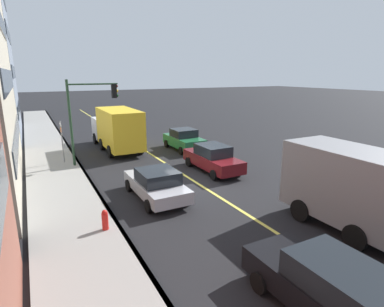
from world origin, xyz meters
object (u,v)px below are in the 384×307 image
object	(u,v)px
car_black	(336,292)
fire_hydrant	(105,222)
car_green	(184,139)
street_sign_post	(62,139)
car_maroon	(213,158)
traffic_light_mast	(89,108)
car_silver	(156,184)
truck_gray	(367,194)
truck_yellow	(117,128)

from	to	relation	value
car_black	fire_hydrant	world-z (taller)	car_black
car_green	fire_hydrant	size ratio (longest dim) A/B	4.37
car_green	street_sign_post	distance (m)	8.91
car_maroon	street_sign_post	world-z (taller)	street_sign_post
car_maroon	fire_hydrant	distance (m)	8.96
car_green	street_sign_post	xyz separation A→B (m)	(0.03, 8.87, 0.89)
traffic_light_mast	street_sign_post	distance (m)	2.86
car_green	car_black	bearing A→B (deg)	164.89
car_silver	street_sign_post	world-z (taller)	street_sign_post
car_silver	traffic_light_mast	xyz separation A→B (m)	(7.18, 1.59, 3.01)
car_green	car_black	size ratio (longest dim) A/B	0.86
truck_gray	fire_hydrant	distance (m)	9.64
car_maroon	truck_gray	bearing A→B (deg)	-175.49
traffic_light_mast	truck_gray	bearing A→B (deg)	-153.69
car_maroon	truck_gray	xyz separation A→B (m)	(-9.35, -0.74, 0.84)
car_maroon	fire_hydrant	world-z (taller)	car_maroon
street_sign_post	traffic_light_mast	bearing A→B (deg)	-122.45
fire_hydrant	street_sign_post	bearing A→B (deg)	1.66
truck_yellow	street_sign_post	bearing A→B (deg)	118.67
truck_gray	traffic_light_mast	xyz separation A→B (m)	(14.12, 6.98, 2.09)
truck_yellow	street_sign_post	xyz separation A→B (m)	(-2.31, 4.22, -0.01)
truck_gray	car_black	bearing A→B (deg)	117.10
car_green	truck_yellow	size ratio (longest dim) A/B	0.54
street_sign_post	car_black	bearing A→B (deg)	-166.65
car_silver	truck_gray	distance (m)	8.84
car_silver	car_maroon	world-z (taller)	car_maroon
traffic_light_mast	car_green	bearing A→B (deg)	-81.77
car_green	fire_hydrant	bearing A→B (deg)	140.80
car_black	truck_yellow	distance (m)	19.83
truck_yellow	fire_hydrant	bearing A→B (deg)	163.03
traffic_light_mast	car_black	bearing A→B (deg)	-171.46
car_green	car_black	world-z (taller)	car_black
truck_gray	traffic_light_mast	distance (m)	15.89
car_silver	truck_yellow	distance (m)	10.65
car_black	traffic_light_mast	xyz separation A→B (m)	(16.42, 2.47, 2.90)
car_silver	fire_hydrant	bearing A→B (deg)	127.57
car_green	street_sign_post	world-z (taller)	street_sign_post
car_silver	car_maroon	size ratio (longest dim) A/B	0.95
car_green	traffic_light_mast	bearing A→B (deg)	98.23
car_silver	car_green	size ratio (longest dim) A/B	1.08
car_green	truck_gray	bearing A→B (deg)	179.23
car_black	street_sign_post	world-z (taller)	street_sign_post
car_green	truck_yellow	world-z (taller)	truck_yellow
car_silver	truck_gray	size ratio (longest dim) A/B	0.64
traffic_light_mast	fire_hydrant	size ratio (longest dim) A/B	5.86
car_silver	car_green	distance (m)	9.94
car_maroon	truck_yellow	xyz separation A→B (m)	(8.15, 3.70, 0.89)
truck_gray	car_maroon	bearing A→B (deg)	4.51
car_green	truck_gray	distance (m)	15.18
fire_hydrant	car_silver	bearing A→B (deg)	-52.43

